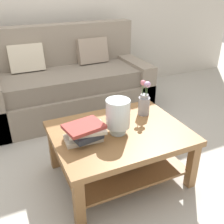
% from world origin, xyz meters
% --- Properties ---
extents(ground_plane, '(10.00, 10.00, 0.00)m').
position_xyz_m(ground_plane, '(0.00, 0.00, 0.00)').
color(ground_plane, '#B7B2A8').
extents(couch, '(1.98, 0.90, 1.06)m').
position_xyz_m(couch, '(0.01, 1.00, 0.36)').
color(couch, gray).
rests_on(couch, ground).
extents(coffee_table, '(1.08, 0.84, 0.46)m').
position_xyz_m(coffee_table, '(0.04, -0.45, 0.33)').
color(coffee_table, olive).
rests_on(coffee_table, ground).
extents(book_stack_main, '(0.32, 0.26, 0.13)m').
position_xyz_m(book_stack_main, '(-0.27, -0.46, 0.53)').
color(book_stack_main, beige).
rests_on(book_stack_main, coffee_table).
extents(glass_hurricane_vase, '(0.19, 0.19, 0.29)m').
position_xyz_m(glass_hurricane_vase, '(0.00, -0.47, 0.63)').
color(glass_hurricane_vase, silver).
rests_on(glass_hurricane_vase, coffee_table).
extents(flower_pitcher, '(0.10, 0.10, 0.32)m').
position_xyz_m(flower_pitcher, '(0.36, -0.27, 0.58)').
color(flower_pitcher, gray).
rests_on(flower_pitcher, coffee_table).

